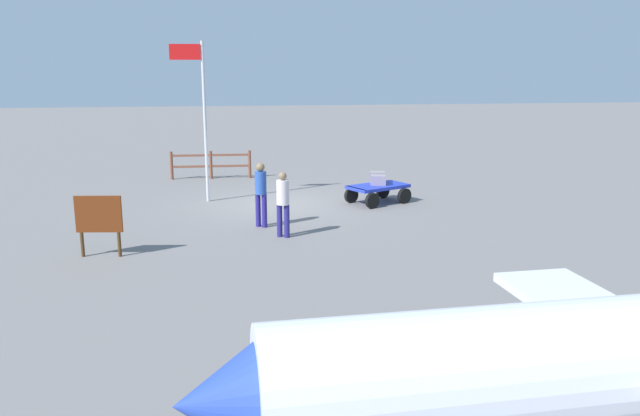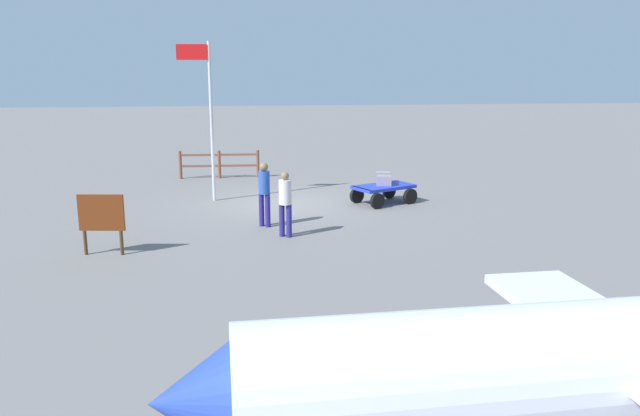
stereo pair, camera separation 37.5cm
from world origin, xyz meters
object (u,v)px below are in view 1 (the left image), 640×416
(worker_trailing, at_px, (283,200))
(flagpole, at_px, (201,108))
(suitcase_navy, at_px, (378,180))
(airplane_near, at_px, (624,362))
(signboard, at_px, (99,218))
(worker_lead, at_px, (261,191))
(luggage_cart, at_px, (377,190))
(suitcase_dark, at_px, (377,177))

(worker_trailing, xyz_separation_m, flagpole, (2.01, -4.81, 2.02))
(suitcase_navy, relative_size, worker_trailing, 0.32)
(airplane_near, xyz_separation_m, signboard, (6.67, -8.69, -0.25))
(worker_lead, height_order, airplane_near, airplane_near)
(luggage_cart, relative_size, worker_lead, 1.23)
(flagpole, bearing_deg, signboard, 69.00)
(suitcase_dark, xyz_separation_m, worker_trailing, (3.53, 4.06, 0.19))
(suitcase_navy, relative_size, signboard, 0.38)
(airplane_near, height_order, flagpole, flagpole)
(luggage_cart, xyz_separation_m, suitcase_navy, (-0.03, -0.02, 0.31))
(suitcase_navy, distance_m, worker_trailing, 4.98)
(suitcase_navy, xyz_separation_m, worker_lead, (3.89, 2.46, 0.25))
(suitcase_dark, bearing_deg, flagpole, -7.68)
(luggage_cart, relative_size, worker_trailing, 1.29)
(suitcase_navy, distance_m, suitcase_dark, 0.48)
(worker_lead, bearing_deg, signboard, 29.26)
(worker_trailing, bearing_deg, airplane_near, 104.16)
(luggage_cart, distance_m, signboard, 8.90)
(suitcase_navy, distance_m, worker_lead, 4.61)
(worker_trailing, relative_size, flagpole, 0.33)
(suitcase_dark, bearing_deg, signboard, 33.01)
(airplane_near, distance_m, signboard, 10.96)
(worker_lead, xyz_separation_m, flagpole, (1.55, -3.68, 1.97))
(worker_lead, relative_size, flagpole, 0.35)
(luggage_cart, xyz_separation_m, suitcase_dark, (-0.12, -0.49, 0.33))
(flagpole, bearing_deg, suitcase_dark, 172.32)
(worker_trailing, relative_size, signboard, 1.19)
(flagpole, height_order, signboard, flagpole)
(luggage_cart, bearing_deg, worker_trailing, 46.43)
(luggage_cart, bearing_deg, airplane_near, 85.83)
(suitcase_dark, bearing_deg, worker_lead, 36.30)
(airplane_near, relative_size, flagpole, 1.78)
(suitcase_navy, relative_size, worker_lead, 0.31)
(airplane_near, bearing_deg, worker_lead, -74.97)
(suitcase_dark, xyz_separation_m, airplane_near, (1.09, 13.73, 0.38))
(suitcase_navy, bearing_deg, airplane_near, 85.73)
(luggage_cart, height_order, worker_trailing, worker_trailing)
(suitcase_navy, bearing_deg, signboard, 30.84)
(worker_trailing, bearing_deg, suitcase_dark, -130.94)
(suitcase_dark, relative_size, airplane_near, 0.06)
(airplane_near, bearing_deg, suitcase_dark, -94.53)
(flagpole, bearing_deg, worker_trailing, 112.65)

